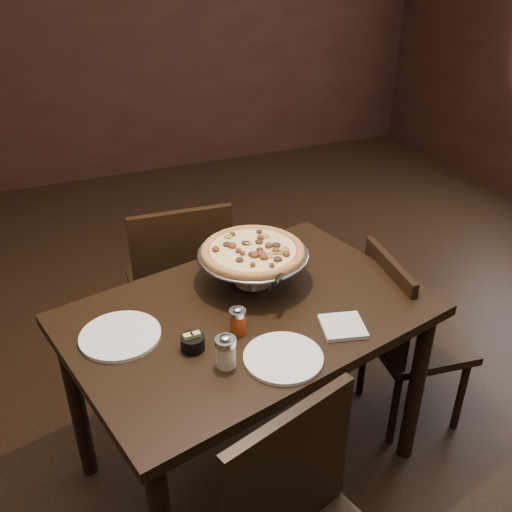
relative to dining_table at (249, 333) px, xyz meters
name	(u,v)px	position (x,y,z in m)	size (l,w,h in m)	color
room	(292,137)	(0.15, -0.01, 0.72)	(6.04, 7.04, 2.84)	black
dining_table	(249,333)	(0.00, 0.00, 0.00)	(1.41, 1.09, 0.78)	black
pizza_stand	(253,251)	(0.08, 0.16, 0.24)	(0.42, 0.42, 0.17)	#AFAFB6
parmesan_shaker	(226,351)	(-0.18, -0.24, 0.16)	(0.07, 0.07, 0.12)	beige
pepper_flake_shaker	(238,321)	(-0.08, -0.10, 0.15)	(0.06, 0.06, 0.10)	maroon
packet_caddy	(193,342)	(-0.25, -0.13, 0.13)	(0.08, 0.08, 0.06)	black
napkin_stack	(343,326)	(0.25, -0.22, 0.11)	(0.14, 0.14, 0.02)	silver
plate_left	(120,336)	(-0.45, 0.02, 0.11)	(0.27, 0.27, 0.01)	white
plate_near	(283,358)	(0.00, -0.29, 0.11)	(0.25, 0.25, 0.01)	white
serving_spatula	(281,276)	(0.11, -0.03, 0.24)	(0.16, 0.16, 0.02)	#AFAFB6
chair_far	(180,283)	(-0.07, 0.67, -0.16)	(0.47, 0.47, 0.95)	black
chair_side	(404,333)	(0.72, 0.00, -0.22)	(0.44, 0.44, 0.84)	black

